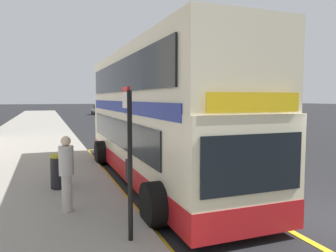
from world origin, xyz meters
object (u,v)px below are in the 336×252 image
Objects in this scene: parked_car_navy_ahead at (133,117)px; pedestrian_waiting_near_sign at (66,170)px; double_decker_bus at (155,119)px; bus_stop_sign at (129,152)px; parked_car_black_across at (138,114)px; litter_bin at (60,171)px; parked_car_white_behind at (99,110)px; parked_car_navy_kerbside at (111,113)px.

parked_car_navy_ahead is 26.86m from pedestrian_waiting_near_sign.
pedestrian_waiting_near_sign is (-8.27, -25.55, 0.32)m from parked_car_navy_ahead.
double_decker_bus reaches higher than bus_stop_sign.
double_decker_bus is at bearing 75.44° from parked_car_navy_ahead.
bus_stop_sign is 0.68× the size of parked_car_black_across.
litter_bin is (-8.35, -23.38, -0.15)m from parked_car_navy_ahead.
parked_car_black_across is at bearing -112.09° from parked_car_navy_ahead.
parked_car_white_behind is 1.00× the size of parked_car_black_across.
double_decker_bus is at bearing 66.31° from bus_stop_sign.
litter_bin is (-10.59, -29.42, -0.15)m from parked_car_black_across.
parked_car_navy_kerbside reaches higher than litter_bin.
double_decker_bus is at bearing 41.83° from pedestrian_waiting_near_sign.
parked_car_black_across is (7.42, 28.83, -1.27)m from double_decker_bus.
pedestrian_waiting_near_sign is at bearing -87.97° from litter_bin.
parked_car_navy_ahead is at bearing -107.56° from parked_car_black_across.
pedestrian_waiting_near_sign reaches higher than litter_bin.
double_decker_bus is 35.14m from parked_car_navy_kerbside.
bus_stop_sign reaches higher than parked_car_navy_ahead.
pedestrian_waiting_near_sign is at bearing 117.04° from bus_stop_sign.
parked_car_navy_kerbside is 36.29m from litter_bin.
pedestrian_waiting_near_sign is at bearing 70.32° from parked_car_navy_ahead.
parked_car_black_across and parked_car_navy_kerbside have the same top height.
parked_car_black_across is at bearing 71.60° from pedestrian_waiting_near_sign.
parked_car_navy_kerbside is at bearing -91.34° from parked_car_navy_ahead.
litter_bin is at bearing -107.02° from parked_car_black_across.
bus_stop_sign is at bearing -102.98° from parked_car_navy_kerbside.
parked_car_navy_kerbside is (5.10, 34.74, -1.27)m from double_decker_bus.
parked_car_white_behind is 22.86m from parked_car_navy_ahead.
bus_stop_sign is (-2.08, -4.75, -0.26)m from double_decker_bus.
parked_car_black_across is 6.35m from parked_car_navy_kerbside.
parked_car_navy_kerbside is 2.36× the size of pedestrian_waiting_near_sign.
parked_car_black_across is 2.36× the size of pedestrian_waiting_near_sign.
double_decker_bus reaches higher than parked_car_black_across.
pedestrian_waiting_near_sign reaches higher than parked_car_black_across.
litter_bin is at bearing 68.60° from parked_car_navy_ahead.
parked_car_navy_ahead is 1.00× the size of parked_car_navy_kerbside.
parked_car_white_behind is 16.99m from parked_car_black_across.
double_decker_bus is 2.71× the size of parked_car_white_behind.
litter_bin is (-3.17, -0.59, -1.42)m from double_decker_bus.
parked_car_white_behind and parked_car_navy_kerbside have the same top height.
bus_stop_sign is 28.49m from parked_car_navy_ahead.
parked_car_navy_ahead is (0.13, -22.86, 0.00)m from parked_car_white_behind.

